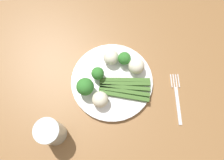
% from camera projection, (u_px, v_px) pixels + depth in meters
% --- Properties ---
extents(ground_plane, '(6.00, 6.00, 0.02)m').
position_uv_depth(ground_plane, '(111.00, 127.00, 1.41)').
color(ground_plane, tan).
extents(dining_table, '(1.34, 0.83, 0.76)m').
position_uv_depth(dining_table, '(110.00, 106.00, 0.79)').
color(dining_table, olive).
rests_on(dining_table, ground_plane).
extents(plate, '(0.26, 0.26, 0.01)m').
position_uv_depth(plate, '(112.00, 81.00, 0.69)').
color(plate, white).
rests_on(plate, dining_table).
extents(asparagus_bundle, '(0.17, 0.09, 0.01)m').
position_uv_depth(asparagus_bundle, '(125.00, 88.00, 0.67)').
color(asparagus_bundle, '#3D6626').
rests_on(asparagus_bundle, plate).
extents(broccoli_left, '(0.04, 0.04, 0.05)m').
position_uv_depth(broccoli_left, '(98.00, 73.00, 0.67)').
color(broccoli_left, '#609E3D').
rests_on(broccoli_left, plate).
extents(broccoli_back, '(0.04, 0.04, 0.05)m').
position_uv_depth(broccoli_back, '(124.00, 59.00, 0.68)').
color(broccoli_back, '#609E3D').
rests_on(broccoli_back, plate).
extents(broccoli_back_right, '(0.05, 0.05, 0.07)m').
position_uv_depth(broccoli_back_right, '(85.00, 87.00, 0.64)').
color(broccoli_back_right, '#609E3D').
rests_on(broccoli_back_right, plate).
extents(cauliflower_mid, '(0.05, 0.05, 0.05)m').
position_uv_depth(cauliflower_mid, '(100.00, 99.00, 0.64)').
color(cauliflower_mid, silver).
rests_on(cauliflower_mid, plate).
extents(cauliflower_right, '(0.05, 0.05, 0.05)m').
position_uv_depth(cauliflower_right, '(111.00, 57.00, 0.69)').
color(cauliflower_right, white).
rests_on(cauliflower_right, plate).
extents(cauliflower_front, '(0.05, 0.05, 0.05)m').
position_uv_depth(cauliflower_front, '(136.00, 66.00, 0.68)').
color(cauliflower_front, white).
rests_on(cauliflower_front, plate).
extents(fork, '(0.03, 0.17, 0.00)m').
position_uv_depth(fork, '(177.00, 98.00, 0.68)').
color(fork, silver).
rests_on(fork, dining_table).
extents(water_glass, '(0.07, 0.07, 0.10)m').
position_uv_depth(water_glass, '(51.00, 132.00, 0.60)').
color(water_glass, silver).
rests_on(water_glass, dining_table).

